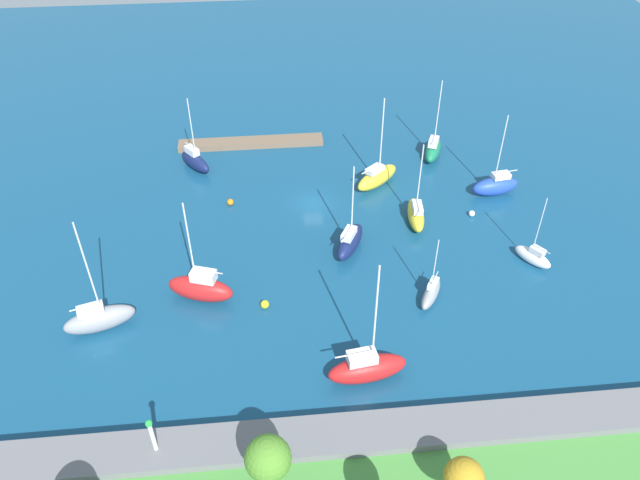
% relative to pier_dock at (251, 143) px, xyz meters
% --- Properties ---
extents(water, '(160.00, 160.00, 0.00)m').
position_rel_pier_dock_xyz_m(water, '(-7.65, 15.34, -0.42)').
color(water, navy).
rests_on(water, ground).
extents(pier_dock, '(20.86, 2.51, 0.85)m').
position_rel_pier_dock_xyz_m(pier_dock, '(0.00, 0.00, 0.00)').
color(pier_dock, brown).
rests_on(pier_dock, ground).
extents(breakwater, '(63.12, 3.90, 1.59)m').
position_rel_pier_dock_xyz_m(breakwater, '(-7.65, 50.01, 0.37)').
color(breakwater, slate).
rests_on(breakwater, ground).
extents(harbor_beacon, '(0.56, 0.56, 3.73)m').
position_rel_pier_dock_xyz_m(harbor_beacon, '(8.15, 50.01, 3.32)').
color(harbor_beacon, silver).
rests_on(harbor_beacon, breakwater).
extents(park_tree_east, '(3.51, 3.51, 6.24)m').
position_rel_pier_dock_xyz_m(park_tree_east, '(-0.92, 54.05, 4.88)').
color(park_tree_east, brown).
rests_on(park_tree_east, shoreline_park).
extents(park_tree_midwest, '(2.98, 2.98, 5.34)m').
position_rel_pier_dock_xyz_m(park_tree_midwest, '(-14.93, 56.58, 4.23)').
color(park_tree_midwest, brown).
rests_on(park_tree_midwest, shoreline_park).
extents(sailboat_red_center_basin, '(7.47, 4.51, 12.34)m').
position_rel_pier_dock_xyz_m(sailboat_red_center_basin, '(5.54, 31.35, 1.16)').
color(sailboat_red_center_basin, red).
rests_on(sailboat_red_center_basin, water).
extents(sailboat_navy_by_breakwater, '(5.04, 5.82, 10.60)m').
position_rel_pier_dock_xyz_m(sailboat_navy_by_breakwater, '(7.65, 5.57, 0.84)').
color(sailboat_navy_by_breakwater, '#141E4C').
rests_on(sailboat_navy_by_breakwater, water).
extents(sailboat_gray_west_end, '(3.67, 4.82, 8.33)m').
position_rel_pier_dock_xyz_m(sailboat_gray_west_end, '(-18.43, 33.92, 0.55)').
color(sailboat_gray_west_end, gray).
rests_on(sailboat_gray_west_end, water).
extents(sailboat_yellow_near_pier, '(2.47, 6.49, 10.70)m').
position_rel_pier_dock_xyz_m(sailboat_yellow_near_pier, '(-19.76, 20.56, 0.83)').
color(sailboat_yellow_near_pier, yellow).
rests_on(sailboat_yellow_near_pier, water).
extents(sailboat_white_along_channel, '(3.86, 4.57, 8.76)m').
position_rel_pier_dock_xyz_m(sailboat_white_along_channel, '(-31.26, 29.21, 0.52)').
color(sailboat_white_along_channel, white).
rests_on(sailboat_white_along_channel, water).
extents(sailboat_blue_lone_south, '(6.46, 3.09, 11.37)m').
position_rel_pier_dock_xyz_m(sailboat_blue_lone_south, '(-31.32, 15.59, 0.92)').
color(sailboat_blue_lone_south, '#2347B2').
rests_on(sailboat_blue_lone_south, water).
extents(sailboat_green_far_south, '(4.31, 6.50, 11.35)m').
position_rel_pier_dock_xyz_m(sailboat_green_far_south, '(-25.50, 5.75, 0.85)').
color(sailboat_green_far_south, '#19724C').
rests_on(sailboat_green_far_south, water).
extents(sailboat_red_lone_north, '(7.70, 3.49, 13.77)m').
position_rel_pier_dock_xyz_m(sailboat_red_lone_north, '(-10.12, 43.40, 1.04)').
color(sailboat_red_lone_north, red).
rests_on(sailboat_red_lone_north, water).
extents(sailboat_navy_inner_mooring, '(4.81, 6.72, 11.13)m').
position_rel_pier_dock_xyz_m(sailboat_navy_inner_mooring, '(-11.08, 24.97, 0.91)').
color(sailboat_navy_inner_mooring, '#141E4C').
rests_on(sailboat_navy_inner_mooring, water).
extents(sailboat_gray_outer_mooring, '(7.29, 4.09, 13.29)m').
position_rel_pier_dock_xyz_m(sailboat_gray_outer_mooring, '(15.36, 34.66, 0.99)').
color(sailboat_gray_outer_mooring, gray).
rests_on(sailboat_gray_outer_mooring, water).
extents(sailboat_yellow_far_north, '(6.92, 6.20, 12.39)m').
position_rel_pier_dock_xyz_m(sailboat_yellow_far_north, '(-16.43, 12.08, 0.91)').
color(sailboat_yellow_far_north, yellow).
rests_on(sailboat_yellow_far_north, water).
extents(mooring_buoy_yellow, '(0.89, 0.89, 0.89)m').
position_rel_pier_dock_xyz_m(mooring_buoy_yellow, '(-1.02, 33.34, 0.02)').
color(mooring_buoy_yellow, yellow).
rests_on(mooring_buoy_yellow, water).
extents(mooring_buoy_orange, '(0.83, 0.83, 0.83)m').
position_rel_pier_dock_xyz_m(mooring_buoy_orange, '(2.80, 14.63, -0.01)').
color(mooring_buoy_orange, orange).
rests_on(mooring_buoy_orange, water).
extents(mooring_buoy_white, '(0.77, 0.77, 0.77)m').
position_rel_pier_dock_xyz_m(mooring_buoy_white, '(-27.03, 19.96, -0.04)').
color(mooring_buoy_white, white).
rests_on(mooring_buoy_white, water).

